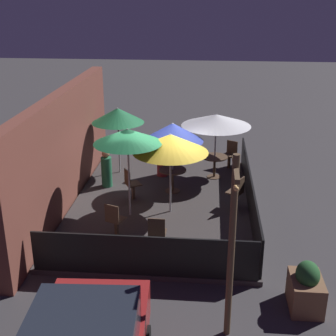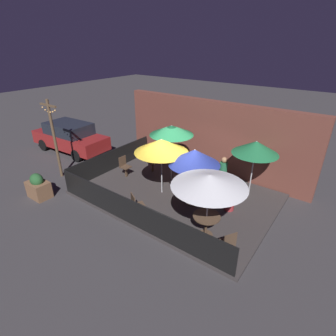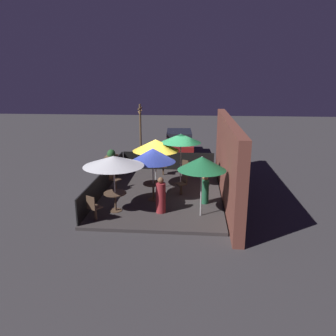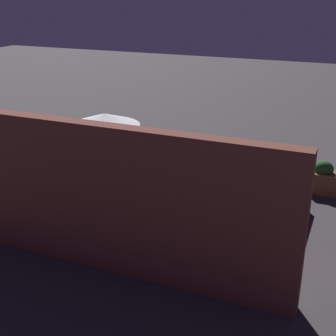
{
  "view_description": "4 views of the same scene",
  "coord_description": "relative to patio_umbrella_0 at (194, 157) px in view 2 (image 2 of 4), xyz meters",
  "views": [
    {
      "loc": [
        -12.24,
        -1.3,
        5.94
      ],
      "look_at": [
        -0.2,
        -0.21,
        1.3
      ],
      "focal_mm": 50.0,
      "sensor_mm": 36.0,
      "label": 1
    },
    {
      "loc": [
        5.1,
        -7.44,
        5.62
      ],
      "look_at": [
        -0.52,
        0.15,
        1.02
      ],
      "focal_mm": 28.0,
      "sensor_mm": 36.0,
      "label": 2
    },
    {
      "loc": [
        13.47,
        1.39,
        5.04
      ],
      "look_at": [
        0.5,
        0.32,
        1.37
      ],
      "focal_mm": 35.0,
      "sensor_mm": 36.0,
      "label": 3
    },
    {
      "loc": [
        -5.1,
        10.56,
        5.91
      ],
      "look_at": [
        -0.52,
        -0.21,
        1.34
      ],
      "focal_mm": 50.0,
      "sensor_mm": 36.0,
      "label": 4
    }
  ],
  "objects": [
    {
      "name": "planter_box",
      "position": [
        -5.21,
        -3.06,
        -1.56
      ],
      "size": [
        0.89,
        0.62,
        1.02
      ],
      "color": "brown",
      "rests_on": "ground_plane"
    },
    {
      "name": "patio_deck",
      "position": [
        -0.91,
        0.25,
        -1.95
      ],
      "size": [
        7.41,
        5.11,
        0.12
      ],
      "color": "#383333",
      "rests_on": "ground_plane"
    },
    {
      "name": "patio_chair_0",
      "position": [
        -2.96,
        1.2,
        -1.39
      ],
      "size": [
        0.52,
        0.52,
        0.92
      ],
      "rotation": [
        0.0,
        0.0,
        -0.38
      ],
      "color": "#4C3828",
      "rests_on": "patio_deck"
    },
    {
      "name": "patio_umbrella_0",
      "position": [
        0.0,
        0.0,
        0.0
      ],
      "size": [
        1.82,
        1.82,
        2.17
      ],
      "color": "#B2B2B7",
      "rests_on": "patio_deck"
    },
    {
      "name": "light_post",
      "position": [
        -6.11,
        -1.51,
        -0.04
      ],
      "size": [
        1.1,
        0.12,
        3.5
      ],
      "color": "brown",
      "rests_on": "ground_plane"
    },
    {
      "name": "patio_umbrella_3",
      "position": [
        -1.4,
        -0.05,
        0.11
      ],
      "size": [
        2.04,
        2.04,
        2.25
      ],
      "color": "#B2B2B7",
      "rests_on": "patio_deck"
    },
    {
      "name": "patron_1",
      "position": [
        1.27,
        0.44,
        -1.27
      ],
      "size": [
        0.51,
        0.51,
        1.37
      ],
      "rotation": [
        0.0,
        0.0,
        2.34
      ],
      "color": "maroon",
      "rests_on": "patio_deck"
    },
    {
      "name": "building_wall",
      "position": [
        -0.91,
        3.03,
        -0.35
      ],
      "size": [
        9.01,
        0.36,
        3.33
      ],
      "color": "brown",
      "rests_on": "ground_plane"
    },
    {
      "name": "patio_umbrella_4",
      "position": [
        1.45,
        1.92,
        0.09
      ],
      "size": [
        1.72,
        1.72,
        2.22
      ],
      "color": "#B2B2B7",
      "rests_on": "patio_deck"
    },
    {
      "name": "dining_table_1",
      "position": [
        1.27,
        -1.28,
        -1.32
      ],
      "size": [
        0.85,
        0.85,
        0.72
      ],
      "color": "#4C3828",
      "rests_on": "patio_deck"
    },
    {
      "name": "patio_chair_1",
      "position": [
        -3.58,
        0.07,
        -1.38
      ],
      "size": [
        0.41,
        0.41,
        0.93
      ],
      "rotation": [
        0.0,
        0.0,
        -0.02
      ],
      "color": "#4C3828",
      "rests_on": "patio_deck"
    },
    {
      "name": "fence_side_left",
      "position": [
        -4.57,
        0.25,
        -1.41
      ],
      "size": [
        0.05,
        4.91,
        0.95
      ],
      "color": "black",
      "rests_on": "patio_deck"
    },
    {
      "name": "patio_chair_3",
      "position": [
        -0.72,
        1.16,
        -1.37
      ],
      "size": [
        0.55,
        0.55,
        0.94
      ],
      "rotation": [
        0.0,
        0.0,
        -1.01
      ],
      "color": "#4C3828",
      "rests_on": "patio_deck"
    },
    {
      "name": "parked_car_0",
      "position": [
        -8.35,
        0.64,
        -1.16
      ],
      "size": [
        4.61,
        1.98,
        1.62
      ],
      "rotation": [
        0.0,
        0.0,
        0.06
      ],
      "color": "maroon",
      "rests_on": "ground_plane"
    },
    {
      "name": "patio_umbrella_2",
      "position": [
        -1.72,
        1.03,
        0.37
      ],
      "size": [
        1.8,
        1.8,
        2.46
      ],
      "color": "#B2B2B7",
      "rests_on": "patio_deck"
    },
    {
      "name": "patio_chair_4",
      "position": [
        2.21,
        -1.82,
        -1.37
      ],
      "size": [
        0.55,
        0.55,
        0.94
      ],
      "rotation": [
        0.0,
        0.0,
        2.62
      ],
      "color": "#4C3828",
      "rests_on": "patio_deck"
    },
    {
      "name": "patio_umbrella_1",
      "position": [
        1.27,
        -1.28,
        0.05
      ],
      "size": [
        2.22,
        2.22,
        2.13
      ],
      "color": "#B2B2B7",
      "rests_on": "patio_deck"
    },
    {
      "name": "dining_table_0",
      "position": [
        0.0,
        -0.0,
        -1.33
      ],
      "size": [
        0.83,
        0.83,
        0.71
      ],
      "color": "#4C3828",
      "rests_on": "patio_deck"
    },
    {
      "name": "ground_plane",
      "position": [
        -0.91,
        0.25,
        -2.01
      ],
      "size": [
        60.0,
        60.0,
        0.0
      ],
      "primitive_type": "plane",
      "color": "#383538"
    },
    {
      "name": "patron_0",
      "position": [
        0.2,
        2.09,
        -1.34
      ],
      "size": [
        0.34,
        0.34,
        1.2
      ],
      "rotation": [
        0.0,
        0.0,
        0.01
      ],
      "color": "#236642",
      "rests_on": "patio_deck"
    },
    {
      "name": "fence_front",
      "position": [
        -0.91,
        -2.26,
        -1.41
      ],
      "size": [
        7.21,
        0.05,
        0.95
      ],
      "color": "black",
      "rests_on": "patio_deck"
    },
    {
      "name": "patio_chair_2",
      "position": [
        -1.05,
        -1.89,
        -1.37
      ],
      "size": [
        0.54,
        0.54,
        0.94
      ],
      "rotation": [
        0.0,
        0.0,
        1.06
      ],
      "color": "#4C3828",
      "rests_on": "patio_deck"
    }
  ]
}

